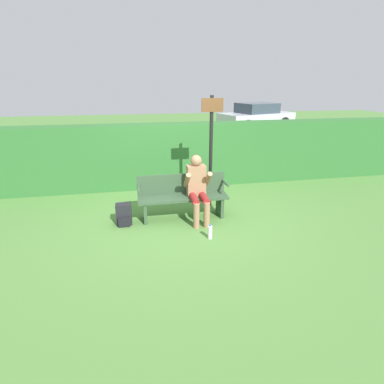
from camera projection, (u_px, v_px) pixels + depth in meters
ground_plane at (183, 218)px, 5.74m from camera, size 40.00×40.00×0.00m
hedge_back at (170, 155)px, 7.32m from camera, size 12.00×0.57×1.52m
park_bench at (183, 195)px, 5.64m from camera, size 1.68×0.41×0.82m
person_seated at (197, 186)px, 5.48m from camera, size 0.48×0.66×1.20m
backpack at (124, 215)px, 5.41m from camera, size 0.27×0.25×0.39m
water_bottle at (210, 232)px, 4.93m from camera, size 0.07×0.07×0.25m
signpost at (211, 145)px, 5.90m from camera, size 0.42×0.09×2.21m
parked_car at (256, 117)px, 16.15m from camera, size 4.33×2.87×1.39m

